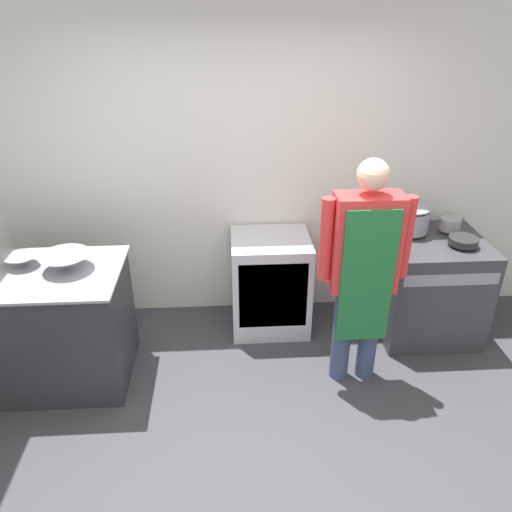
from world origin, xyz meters
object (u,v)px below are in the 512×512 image
fridge_unit (270,283)px  person_cook (363,264)px  saute_pan (463,241)px  stock_pot (410,218)px  mixing_bowl (66,262)px  sauce_pot (450,224)px  stove (427,285)px

fridge_unit → person_cook: (0.57, -0.73, 0.56)m
fridge_unit → saute_pan: (1.50, -0.27, 0.49)m
stock_pot → saute_pan: 0.45m
person_cook → mixing_bowl: (-2.06, 0.18, -0.01)m
person_cook → sauce_pot: size_ratio=9.83×
fridge_unit → sauce_pot: (1.50, 0.01, 0.51)m
mixing_bowl → sauce_pot: (2.98, 0.55, -0.04)m
stock_pot → saute_pan: (0.34, -0.28, -0.09)m
fridge_unit → sauce_pot: sauce_pot is taller
fridge_unit → sauce_pot: 1.58m
fridge_unit → mixing_bowl: (-1.49, -0.54, 0.55)m
stove → saute_pan: size_ratio=3.84×
fridge_unit → person_cook: bearing=-51.7°
stove → fridge_unit: bearing=174.5°
stock_pot → saute_pan: stock_pot is taller
person_cook → sauce_pot: (0.92, 0.74, -0.05)m
mixing_bowl → stove: bearing=8.3°
stove → person_cook: person_cook is taller
sauce_pot → fridge_unit: bearing=-179.6°
stove → fridge_unit: stove is taller
stove → saute_pan: (0.16, -0.14, 0.48)m
stove → stock_pot: 0.61m
fridge_unit → mixing_bowl: size_ratio=2.40×
stock_pot → sauce_pot: size_ratio=1.72×
stove → stock_pot: size_ratio=2.92×
stove → fridge_unit: (-1.33, 0.13, -0.01)m
person_cook → saute_pan: bearing=26.5°
saute_pan → stove: bearing=139.8°
stove → sauce_pot: 0.54m
stove → stock_pot: bearing=142.6°
stove → sauce_pot: (0.16, 0.14, 0.50)m
saute_pan → fridge_unit: bearing=169.9°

